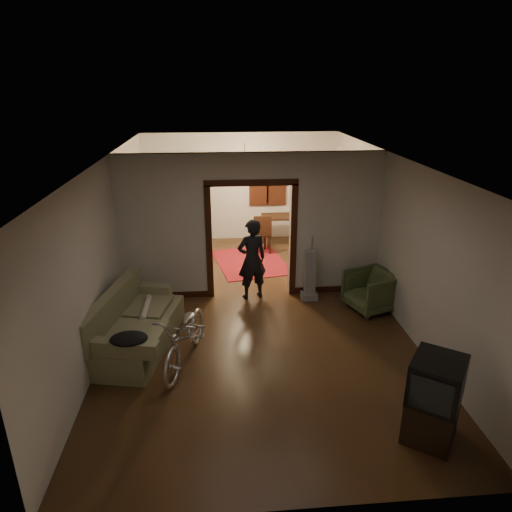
{
  "coord_description": "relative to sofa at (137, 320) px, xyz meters",
  "views": [
    {
      "loc": [
        -0.63,
        -7.54,
        3.98
      ],
      "look_at": [
        0.0,
        -0.3,
        1.2
      ],
      "focal_mm": 32.0,
      "sensor_mm": 36.0,
      "label": 1
    }
  ],
  "objects": [
    {
      "name": "bicycle",
      "position": [
        0.79,
        -0.52,
        -0.02
      ],
      "size": [
        1.03,
        1.82,
        0.91
      ],
      "primitive_type": "imported",
      "rotation": [
        0.0,
        0.0,
        -0.26
      ],
      "color": "silver",
      "rests_on": "floor"
    },
    {
      "name": "wall_left",
      "position": [
        -0.55,
        1.06,
        0.92
      ],
      "size": [
        0.02,
        8.5,
        2.8
      ],
      "primitive_type": "cube",
      "color": "beige",
      "rests_on": "floor"
    },
    {
      "name": "far_window",
      "position": [
        2.65,
        5.27,
        1.07
      ],
      "size": [
        0.98,
        0.06,
        1.28
      ],
      "primitive_type": "cube",
      "color": "black",
      "rests_on": "wall_back"
    },
    {
      "name": "armchair",
      "position": [
        4.1,
        0.94,
        -0.1
      ],
      "size": [
        1.03,
        1.02,
        0.74
      ],
      "primitive_type": "imported",
      "rotation": [
        0.0,
        0.0,
        -1.23
      ],
      "color": "#44522E",
      "rests_on": "floor"
    },
    {
      "name": "wall_back",
      "position": [
        1.95,
        5.31,
        0.92
      ],
      "size": [
        5.0,
        0.02,
        2.8
      ],
      "primitive_type": "cube",
      "color": "beige",
      "rests_on": "floor"
    },
    {
      "name": "floor",
      "position": [
        1.95,
        1.06,
        -0.48
      ],
      "size": [
        5.0,
        8.5,
        0.01
      ],
      "primitive_type": "cube",
      "color": "#301D0F",
      "rests_on": "ground"
    },
    {
      "name": "partition_wall",
      "position": [
        1.95,
        1.81,
        0.92
      ],
      "size": [
        5.0,
        0.14,
        2.8
      ],
      "primitive_type": "cube",
      "color": "beige",
      "rests_on": "floor"
    },
    {
      "name": "globe",
      "position": [
        0.51,
        4.77,
        1.46
      ],
      "size": [
        0.28,
        0.28,
        0.28
      ],
      "primitive_type": "sphere",
      "color": "#1E5972",
      "rests_on": "locker"
    },
    {
      "name": "rolled_paper",
      "position": [
        0.1,
        0.3,
        0.05
      ],
      "size": [
        0.1,
        0.78,
        0.1
      ],
      "primitive_type": "cylinder",
      "rotation": [
        1.57,
        0.0,
        0.0
      ],
      "color": "beige",
      "rests_on": "sofa"
    },
    {
      "name": "vacuum",
      "position": [
        3.05,
        1.46,
        0.03
      ],
      "size": [
        0.34,
        0.29,
        1.02
      ],
      "primitive_type": "cube",
      "rotation": [
        0.0,
        0.0,
        0.15
      ],
      "color": "gray",
      "rests_on": "floor"
    },
    {
      "name": "jacket",
      "position": [
        0.05,
        -0.91,
        0.2
      ],
      "size": [
        0.52,
        0.39,
        0.15
      ],
      "primitive_type": "ellipsoid",
      "color": "black",
      "rests_on": "sofa"
    },
    {
      "name": "desk_chair",
      "position": [
        2.39,
        4.16,
        0.02
      ],
      "size": [
        0.44,
        0.44,
        0.98
      ],
      "primitive_type": "cube",
      "rotation": [
        0.0,
        0.0,
        -0.01
      ],
      "color": "black",
      "rests_on": "floor"
    },
    {
      "name": "wall_right",
      "position": [
        4.45,
        1.06,
        0.92
      ],
      "size": [
        0.02,
        8.5,
        2.8
      ],
      "primitive_type": "cube",
      "color": "beige",
      "rests_on": "floor"
    },
    {
      "name": "sofa",
      "position": [
        0.0,
        0.0,
        0.0
      ],
      "size": [
        1.34,
        2.21,
        0.95
      ],
      "primitive_type": "cube",
      "rotation": [
        0.0,
        0.0,
        -0.21
      ],
      "color": "#696C48",
      "rests_on": "floor"
    },
    {
      "name": "crt_tv",
      "position": [
        3.75,
        -2.34,
        0.32
      ],
      "size": [
        0.81,
        0.83,
        0.53
      ],
      "primitive_type": "cube",
      "rotation": [
        0.0,
        0.0,
        0.93
      ],
      "color": "black",
      "rests_on": "tv_stand"
    },
    {
      "name": "light_switch",
      "position": [
        3.0,
        1.73,
        0.77
      ],
      "size": [
        0.08,
        0.01,
        0.12
      ],
      "primitive_type": "cube",
      "color": "silver",
      "rests_on": "partition_wall"
    },
    {
      "name": "ceiling",
      "position": [
        1.95,
        1.06,
        2.32
      ],
      "size": [
        5.0,
        8.5,
        0.01
      ],
      "primitive_type": "cube",
      "color": "white",
      "rests_on": "floor"
    },
    {
      "name": "chandelier",
      "position": [
        1.95,
        3.56,
        1.87
      ],
      "size": [
        0.24,
        0.24,
        0.24
      ],
      "primitive_type": "sphere",
      "color": "#FFE0A5",
      "rests_on": "ceiling"
    },
    {
      "name": "door_casing",
      "position": [
        1.95,
        1.81,
        0.62
      ],
      "size": [
        1.74,
        0.2,
        2.32
      ],
      "primitive_type": "cube",
      "color": "black",
      "rests_on": "floor"
    },
    {
      "name": "person",
      "position": [
        1.95,
        1.63,
        0.32
      ],
      "size": [
        0.67,
        0.53,
        1.6
      ],
      "primitive_type": "imported",
      "rotation": [
        0.0,
        0.0,
        3.43
      ],
      "color": "black",
      "rests_on": "floor"
    },
    {
      "name": "locker",
      "position": [
        0.51,
        4.77,
        0.52
      ],
      "size": [
        1.07,
        0.7,
        1.98
      ],
      "primitive_type": "cube",
      "rotation": [
        0.0,
        0.0,
        0.16
      ],
      "color": "#24331F",
      "rests_on": "floor"
    },
    {
      "name": "oriental_rug",
      "position": [
        2.06,
        3.49,
        -0.47
      ],
      "size": [
        1.88,
        2.25,
        0.02
      ],
      "primitive_type": "cube",
      "rotation": [
        0.0,
        0.0,
        0.19
      ],
      "color": "maroon",
      "rests_on": "floor"
    },
    {
      "name": "desk",
      "position": [
        2.98,
        4.56,
        -0.07
      ],
      "size": [
        1.22,
        0.9,
        0.8
      ],
      "primitive_type": "cube",
      "rotation": [
        0.0,
        0.0,
        -0.29
      ],
      "color": "black",
      "rests_on": "floor"
    },
    {
      "name": "tv_stand",
      "position": [
        3.75,
        -2.34,
        -0.2
      ],
      "size": [
        0.79,
        0.8,
        0.54
      ],
      "primitive_type": "cube",
      "rotation": [
        0.0,
        0.0,
        0.93
      ],
      "color": "black",
      "rests_on": "floor"
    }
  ]
}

